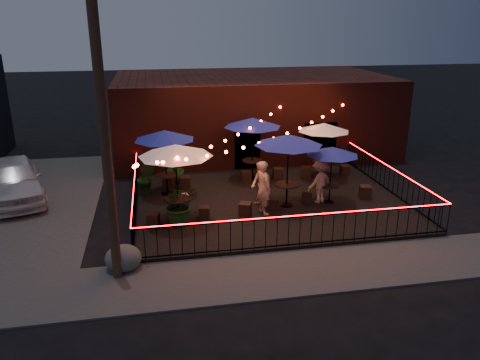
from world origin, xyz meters
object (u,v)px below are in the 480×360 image
(cafe_table_3, at_px, (253,123))
(utility_pole, at_px, (105,136))
(cafe_table_1, at_px, (164,136))
(cafe_table_4, at_px, (332,152))
(boulder, at_px, (123,258))
(cafe_table_2, at_px, (289,141))
(cafe_table_0, at_px, (175,152))
(cooler, at_px, (180,206))
(cafe_table_5, at_px, (324,128))

(cafe_table_3, bearing_deg, utility_pole, -126.49)
(cafe_table_1, distance_m, cafe_table_4, 6.37)
(cafe_table_4, xyz_separation_m, boulder, (-7.47, -3.53, -1.77))
(utility_pole, distance_m, cafe_table_2, 7.22)
(cafe_table_0, distance_m, cafe_table_1, 2.82)
(boulder, bearing_deg, cafe_table_0, 58.30)
(cafe_table_0, bearing_deg, cafe_table_2, 10.11)
(cafe_table_3, relative_size, cooler, 3.41)
(cafe_table_2, xyz_separation_m, cafe_table_3, (-0.60, 3.32, -0.03))
(cafe_table_2, xyz_separation_m, cooler, (-3.95, -0.31, -2.09))
(cafe_table_3, xyz_separation_m, cafe_table_4, (2.29, -3.30, -0.47))
(cafe_table_3, bearing_deg, cafe_table_4, -55.22)
(cafe_table_1, bearing_deg, utility_pole, -105.02)
(cafe_table_0, bearing_deg, cooler, 75.63)
(cafe_table_4, bearing_deg, cafe_table_5, 75.84)
(cafe_table_0, height_order, cooler, cafe_table_0)
(cafe_table_1, distance_m, cafe_table_5, 6.79)
(cafe_table_2, distance_m, cafe_table_3, 3.38)
(utility_pole, distance_m, cafe_table_4, 8.76)
(cafe_table_0, relative_size, cafe_table_1, 0.97)
(cafe_table_1, xyz_separation_m, cafe_table_5, (6.74, 0.80, -0.14))
(cafe_table_5, xyz_separation_m, cooler, (-6.37, -3.18, -1.83))
(cafe_table_1, height_order, cafe_table_4, cafe_table_1)
(utility_pole, bearing_deg, cafe_table_2, 33.21)
(cooler, bearing_deg, utility_pole, -132.09)
(cafe_table_0, bearing_deg, cafe_table_1, 95.45)
(cooler, bearing_deg, cafe_table_4, -9.84)
(cafe_table_2, relative_size, cafe_table_4, 1.29)
(cafe_table_3, bearing_deg, cafe_table_5, -8.39)
(cafe_table_0, bearing_deg, utility_pole, -120.60)
(boulder, bearing_deg, cafe_table_3, 52.81)
(cafe_table_1, bearing_deg, cafe_table_0, -84.55)
(utility_pole, bearing_deg, cafe_table_0, 59.40)
(cafe_table_3, bearing_deg, cooler, -132.76)
(cafe_table_3, distance_m, cooler, 5.35)
(cafe_table_4, xyz_separation_m, cooler, (-5.65, -0.33, -1.59))
(cafe_table_4, distance_m, cooler, 5.87)
(utility_pole, relative_size, cafe_table_5, 3.27)
(cafe_table_2, xyz_separation_m, cafe_table_5, (2.41, 2.88, -0.26))
(cafe_table_1, distance_m, cooler, 3.12)
(cafe_table_3, xyz_separation_m, cooler, (-3.35, -3.63, -2.06))
(utility_pole, height_order, cafe_table_0, utility_pole)
(cafe_table_0, xyz_separation_m, cafe_table_3, (3.46, 4.05, -0.04))
(cafe_table_1, distance_m, cafe_table_2, 4.80)
(utility_pole, distance_m, cafe_table_5, 10.86)
(cafe_table_0, relative_size, cooler, 3.56)
(cafe_table_1, height_order, cafe_table_2, cafe_table_2)
(utility_pole, height_order, cafe_table_2, utility_pole)
(cafe_table_5, distance_m, cooler, 7.35)
(utility_pole, distance_m, cooler, 5.34)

